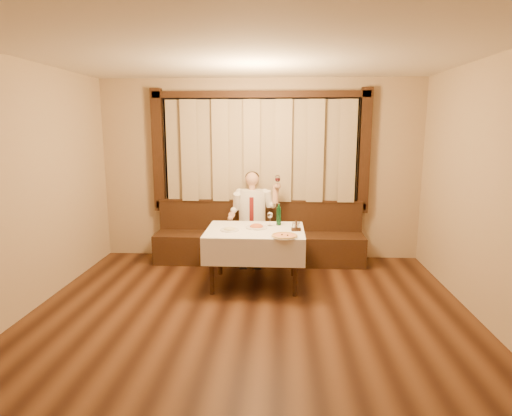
# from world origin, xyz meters

# --- Properties ---
(room) EXTENTS (5.01, 6.01, 2.81)m
(room) POSITION_xyz_m (-0.00, 0.97, 1.50)
(room) COLOR black
(room) RESTS_ON ground
(banquette) EXTENTS (3.20, 0.61, 0.94)m
(banquette) POSITION_xyz_m (0.00, 2.72, 0.31)
(banquette) COLOR black
(banquette) RESTS_ON ground
(dining_table) EXTENTS (1.27, 0.97, 0.76)m
(dining_table) POSITION_xyz_m (0.00, 1.70, 0.65)
(dining_table) COLOR black
(dining_table) RESTS_ON ground
(pizza) EXTENTS (0.33, 0.33, 0.03)m
(pizza) POSITION_xyz_m (0.38, 1.32, 0.77)
(pizza) COLOR white
(pizza) RESTS_ON dining_table
(pasta_red) EXTENTS (0.29, 0.29, 0.10)m
(pasta_red) POSITION_xyz_m (0.01, 1.77, 0.80)
(pasta_red) COLOR white
(pasta_red) RESTS_ON dining_table
(pasta_cream) EXTENTS (0.24, 0.24, 0.08)m
(pasta_cream) POSITION_xyz_m (-0.32, 1.61, 0.79)
(pasta_cream) COLOR white
(pasta_cream) RESTS_ON dining_table
(green_bottle) EXTENTS (0.07, 0.07, 0.30)m
(green_bottle) POSITION_xyz_m (0.30, 1.96, 0.89)
(green_bottle) COLOR #114F26
(green_bottle) RESTS_ON dining_table
(table_wine_glass) EXTENTS (0.07, 0.07, 0.19)m
(table_wine_glass) POSITION_xyz_m (0.19, 1.90, 0.90)
(table_wine_glass) COLOR white
(table_wine_glass) RESTS_ON dining_table
(cruet_caddy) EXTENTS (0.13, 0.08, 0.13)m
(cruet_caddy) POSITION_xyz_m (0.53, 1.64, 0.80)
(cruet_caddy) COLOR black
(cruet_caddy) RESTS_ON dining_table
(seated_man) EXTENTS (0.77, 0.57, 1.40)m
(seated_man) POSITION_xyz_m (-0.10, 2.63, 0.82)
(seated_man) COLOR black
(seated_man) RESTS_ON ground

